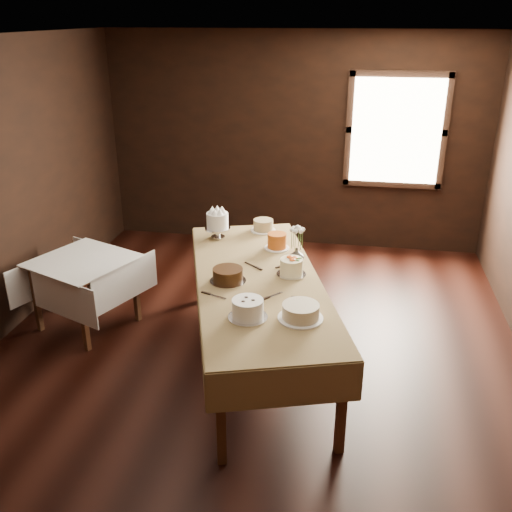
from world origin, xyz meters
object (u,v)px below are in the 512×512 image
object	(u,v)px
cake_cream	(301,312)
cake_server_b	(310,302)
cake_server_a	(276,295)
cake_server_e	(218,297)
cake_speckled	(263,226)
display_table	(258,285)
side_table	(83,268)
cake_flowers	(291,267)
cake_meringue	(218,226)
cake_swirl	(248,309)
flower_vase	(296,256)
cake_caramel	(277,242)
cake_server_d	(290,264)
cake_chocolate	(228,276)
cake_server_c	(250,265)

from	to	relation	value
cake_cream	cake_server_b	distance (m)	0.29
cake_server_a	cake_server_e	bearing A→B (deg)	144.44
cake_speckled	display_table	bearing A→B (deg)	-82.61
side_table	cake_flowers	world-z (taller)	cake_flowers
cake_meringue	cake_swirl	bearing A→B (deg)	-68.63
cake_speckled	cake_meringue	bearing A→B (deg)	-146.60
display_table	cake_server_a	bearing A→B (deg)	-55.37
cake_meringue	cake_server_b	xyz separation A→B (m)	(1.06, -1.25, -0.12)
side_table	flower_vase	size ratio (longest dim) A/B	7.82
cake_caramel	cake_server_a	xyz separation A→B (m)	(0.13, -0.99, -0.07)
display_table	cake_caramel	xyz separation A→B (m)	(0.06, 0.71, 0.14)
cake_server_d	cake_server_e	world-z (taller)	same
flower_vase	side_table	bearing A→B (deg)	-178.31
display_table	cake_chocolate	distance (m)	0.29
cake_swirl	cake_server_d	distance (m)	1.07
side_table	cake_cream	world-z (taller)	cake_cream
display_table	cake_speckled	xyz separation A→B (m)	(-0.15, 1.17, 0.12)
cake_caramel	cake_server_a	world-z (taller)	cake_caramel
cake_swirl	cake_server_e	xyz separation A→B (m)	(-0.30, 0.29, -0.07)
cake_server_a	cake_server_d	distance (m)	0.64
cake_caramel	flower_vase	size ratio (longest dim) A/B	1.74
display_table	cake_swirl	xyz separation A→B (m)	(0.04, -0.70, 0.14)
side_table	cake_chocolate	distance (m)	1.66
cake_server_a	cake_server_b	distance (m)	0.30
cake_meringue	cake_speckled	world-z (taller)	cake_meringue
cake_cream	cake_server_c	distance (m)	1.08
cake_server_a	cake_meringue	bearing A→B (deg)	73.01
display_table	cake_server_a	size ratio (longest dim) A/B	12.07
cake_server_d	cake_chocolate	bearing A→B (deg)	177.75
cake_server_d	flower_vase	xyz separation A→B (m)	(0.05, 0.04, 0.07)
cake_meringue	cake_server_e	xyz separation A→B (m)	(0.32, -1.29, -0.12)
cake_server_e	cake_caramel	bearing A→B (deg)	94.34
side_table	cake_server_b	size ratio (longest dim) A/B	4.74
side_table	cake_speckled	size ratio (longest dim) A/B	4.00
cake_meringue	flower_vase	world-z (taller)	cake_meringue
cake_server_d	cake_server_e	size ratio (longest dim) A/B	1.00
flower_vase	cake_speckled	bearing A→B (deg)	119.71
display_table	cake_meringue	distance (m)	1.08
cake_flowers	cake_server_d	world-z (taller)	cake_flowers
side_table	cake_speckled	world-z (taller)	cake_speckled
cake_caramel	cake_meringue	bearing A→B (deg)	164.50
cake_meringue	cake_server_b	size ratio (longest dim) A/B	1.17
cake_speckled	cake_server_e	size ratio (longest dim) A/B	1.18
cake_caramel	cake_server_b	size ratio (longest dim) A/B	1.05
flower_vase	cake_meringue	bearing A→B (deg)	150.50
cake_chocolate	cake_flowers	size ratio (longest dim) A/B	1.27
cake_caramel	cake_server_d	bearing A→B (deg)	-63.93
cake_chocolate	side_table	bearing A→B (deg)	164.28
cake_chocolate	cake_server_e	size ratio (longest dim) A/B	1.38
cake_chocolate	cake_flowers	world-z (taller)	cake_flowers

